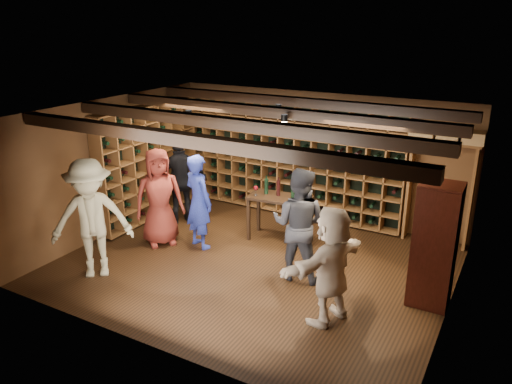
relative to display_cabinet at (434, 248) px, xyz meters
The scene contains 13 objects.
ground 2.85m from the display_cabinet, behind, with size 6.00×6.00×0.00m, color black.
room_shell 3.14m from the display_cabinet, behind, with size 6.00×6.00×6.00m.
wine_rack_back 3.89m from the display_cabinet, 146.67° to the left, with size 4.65×0.30×2.20m.
wine_rack_left 5.59m from the display_cabinet, behind, with size 0.30×2.65×2.20m.
crate_shelf 2.26m from the display_cabinet, 98.20° to the left, with size 1.20×0.32×2.07m.
display_cabinet is the anchor object (origin of this frame).
man_blue_shirt 3.90m from the display_cabinet, behind, with size 0.61×0.40×1.68m, color navy.
man_grey_suit 1.95m from the display_cabinet, behind, with size 0.86×0.67×1.77m, color black.
guest_red_floral 4.59m from the display_cabinet, behind, with size 0.85×0.55×1.74m, color maroon.
guest_woman_black 4.88m from the display_cabinet, behind, with size 1.01×0.42×1.72m, color black.
guest_khaki 5.02m from the display_cabinet, 160.36° to the right, with size 1.22×0.70×1.88m, color gray.
guest_beige 1.53m from the display_cabinet, 134.68° to the right, with size 1.50×0.48×1.62m, color tan.
tasting_table 2.94m from the display_cabinet, 162.72° to the left, with size 1.15×0.66×1.11m.
Camera 1 is at (3.59, -6.39, 3.84)m, focal length 35.00 mm.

